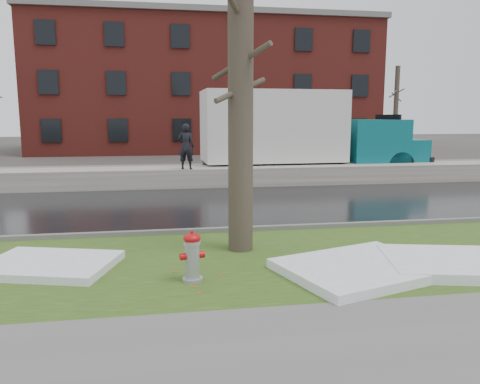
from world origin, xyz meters
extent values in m
plane|color=#47423D|center=(0.00, 0.00, 0.00)|extent=(120.00, 120.00, 0.00)
cube|color=#294416|center=(0.00, -1.25, 0.02)|extent=(60.00, 4.50, 0.04)
cube|color=slate|center=(0.00, -5.00, 0.03)|extent=(60.00, 3.00, 0.05)
cube|color=black|center=(0.00, 4.50, 0.01)|extent=(60.00, 7.00, 0.03)
cube|color=slate|center=(0.00, 13.00, 0.01)|extent=(60.00, 9.00, 0.03)
cube|color=slate|center=(0.00, 1.00, 0.07)|extent=(60.00, 0.15, 0.14)
cube|color=#B5AFA5|center=(0.00, 8.70, 0.38)|extent=(60.00, 1.60, 0.75)
cube|color=maroon|center=(2.00, 30.00, 5.00)|extent=(26.00, 12.00, 10.00)
cylinder|color=brown|center=(-6.00, 26.00, 3.25)|extent=(0.36, 0.36, 6.50)
cylinder|color=brown|center=(-6.00, 26.00, 4.20)|extent=(0.84, 1.62, 0.73)
cylinder|color=brown|center=(-6.00, 26.00, 5.10)|extent=(1.08, 1.26, 0.66)
cylinder|color=brown|center=(-6.00, 26.00, 3.60)|extent=(1.40, 0.61, 0.63)
cylinder|color=brown|center=(16.00, 24.00, 3.25)|extent=(0.36, 0.36, 6.50)
cylinder|color=brown|center=(16.00, 24.00, 4.20)|extent=(0.84, 1.62, 0.73)
cylinder|color=brown|center=(16.00, 24.00, 5.10)|extent=(1.08, 1.26, 0.66)
cylinder|color=brown|center=(16.00, 24.00, 3.60)|extent=(1.40, 0.61, 0.63)
cylinder|color=#9CA0A4|center=(-1.20, -2.25, 0.40)|extent=(0.29, 0.29, 0.73)
ellipsoid|color=#B60E10|center=(-1.20, -2.25, 0.77)|extent=(0.34, 0.34, 0.17)
cylinder|color=#B60E10|center=(-1.20, -2.25, 0.86)|extent=(0.06, 0.06, 0.05)
cylinder|color=#B60E10|center=(-1.34, -2.29, 0.48)|extent=(0.13, 0.14, 0.11)
cylinder|color=#B60E10|center=(-1.05, -2.22, 0.48)|extent=(0.13, 0.14, 0.11)
cylinder|color=#9CA0A4|center=(-1.23, -2.11, 0.48)|extent=(0.17, 0.14, 0.15)
cylinder|color=brown|center=(-0.10, -0.52, 3.13)|extent=(0.59, 0.59, 6.19)
cylinder|color=brown|center=(-0.10, -0.52, 3.75)|extent=(1.01, 1.28, 0.64)
cylinder|color=brown|center=(-0.10, -0.52, 4.55)|extent=(0.73, 1.26, 0.58)
cylinder|color=brown|center=(-0.10, -0.52, 3.22)|extent=(1.14, 0.78, 0.55)
cube|color=black|center=(4.52, 10.19, 0.72)|extent=(8.86, 1.32, 0.24)
cube|color=silver|center=(3.09, 10.16, 2.32)|extent=(6.03, 2.91, 2.98)
cube|color=#0C626C|center=(7.67, 10.27, 1.66)|extent=(2.61, 2.71, 1.88)
cube|color=#0C626C|center=(9.27, 10.31, 1.22)|extent=(1.39, 2.46, 0.99)
cube|color=black|center=(8.44, 10.29, 2.32)|extent=(0.14, 2.21, 0.99)
cube|color=black|center=(-0.56, 10.07, 0.36)|extent=(1.92, 1.37, 0.74)
cylinder|color=black|center=(8.53, 9.13, 0.61)|extent=(1.22, 0.36, 1.22)
cylinder|color=black|center=(8.47, 11.45, 0.61)|extent=(1.22, 0.36, 1.22)
cylinder|color=black|center=(3.45, 9.01, 0.61)|extent=(1.22, 0.36, 1.22)
cylinder|color=black|center=(3.39, 11.33, 0.61)|extent=(1.22, 0.36, 1.22)
cylinder|color=black|center=(1.68, 8.96, 0.61)|extent=(1.22, 0.36, 1.22)
cylinder|color=black|center=(1.62, 11.28, 0.61)|extent=(1.22, 0.36, 1.22)
imported|color=black|center=(-0.74, 8.10, 1.61)|extent=(0.71, 0.54, 1.72)
cube|color=white|center=(1.71, -2.30, 0.12)|extent=(3.09, 2.70, 0.16)
cube|color=white|center=(-3.67, -1.17, 0.11)|extent=(2.56, 2.15, 0.14)
cube|color=white|center=(3.66, -2.40, 0.13)|extent=(3.14, 2.40, 0.18)
camera|label=1|loc=(-1.64, -9.62, 2.71)|focal=35.00mm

